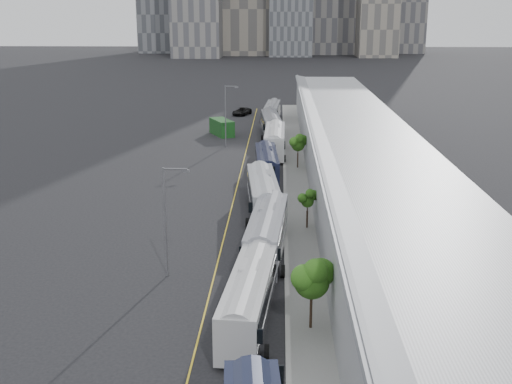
# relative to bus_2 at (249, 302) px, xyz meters

# --- Properties ---
(sidewalk) EXTENTS (10.00, 170.00, 0.12)m
(sidewalk) POSITION_rel_bus_2_xyz_m (7.37, 19.15, -1.48)
(sidewalk) COLOR gray
(sidewalk) RESTS_ON ground
(lane_line) EXTENTS (0.12, 160.00, 0.02)m
(lane_line) POSITION_rel_bus_2_xyz_m (-3.13, 19.15, -1.53)
(lane_line) COLOR gold
(lane_line) RESTS_ON ground
(depot) EXTENTS (12.45, 160.40, 7.20)m
(depot) POSITION_rel_bus_2_xyz_m (11.36, 19.15, 1.97)
(depot) COLOR gray
(depot) RESTS_ON ground
(bus_2) EXTENTS (3.57, 12.68, 3.66)m
(bus_2) POSITION_rel_bus_2_xyz_m (0.00, 0.00, 0.00)
(bus_2) COLOR silver
(bus_2) RESTS_ON ground
(bus_3) EXTENTS (3.57, 13.47, 3.89)m
(bus_3) POSITION_rel_bus_2_xyz_m (0.91, 12.60, 0.10)
(bus_3) COLOR gray
(bus_3) RESTS_ON ground
(bus_4) EXTENTS (3.92, 13.76, 3.97)m
(bus_4) POSITION_rel_bus_2_xyz_m (0.24, 24.37, 0.13)
(bus_4) COLOR #A4A7AE
(bus_4) RESTS_ON ground
(bus_5) EXTENTS (3.30, 12.70, 3.67)m
(bus_5) POSITION_rel_bus_2_xyz_m (0.29, 38.37, 0.01)
(bus_5) COLOR black
(bus_5) RESTS_ON ground
(bus_6) EXTENTS (3.06, 13.85, 4.04)m
(bus_6) POSITION_rel_bus_2_xyz_m (1.16, 52.58, 0.16)
(bus_6) COLOR white
(bus_6) RESTS_ON ground
(bus_7) EXTENTS (3.77, 13.40, 3.87)m
(bus_7) POSITION_rel_bus_2_xyz_m (0.34, 67.38, 0.09)
(bus_7) COLOR slate
(bus_7) RESTS_ON ground
(bus_8) EXTENTS (3.08, 12.20, 3.53)m
(bus_8) POSITION_rel_bus_2_xyz_m (0.39, 83.20, -0.05)
(bus_8) COLOR #9EA1A7
(bus_8) RESTS_ON ground
(tree_1) EXTENTS (2.31, 2.31, 4.86)m
(tree_1) POSITION_rel_bus_2_xyz_m (4.02, -0.59, 2.14)
(tree_1) COLOR black
(tree_1) RESTS_ON ground
(tree_2) EXTENTS (1.23, 1.23, 3.53)m
(tree_2) POSITION_rel_bus_2_xyz_m (4.56, 19.61, 1.31)
(tree_2) COLOR black
(tree_2) RESTS_ON ground
(tree_3) EXTENTS (1.80, 1.80, 4.37)m
(tree_3) POSITION_rel_bus_2_xyz_m (4.27, 44.30, 1.90)
(tree_3) COLOR black
(tree_3) RESTS_ON ground
(street_lamp_near) EXTENTS (2.04, 0.22, 8.72)m
(street_lamp_near) POSITION_rel_bus_2_xyz_m (-6.59, 7.75, 3.50)
(street_lamp_near) COLOR #59595E
(street_lamp_near) RESTS_ON ground
(street_lamp_far) EXTENTS (2.04, 0.22, 9.32)m
(street_lamp_far) POSITION_rel_bus_2_xyz_m (-6.24, 58.27, 3.81)
(street_lamp_far) COLOR #59595E
(street_lamp_far) RESTS_ON ground
(shipping_container) EXTENTS (4.74, 6.63, 2.63)m
(shipping_container) POSITION_rel_bus_2_xyz_m (-7.88, 67.78, -0.23)
(shipping_container) COLOR #134016
(shipping_container) RESTS_ON ground
(suv) EXTENTS (4.18, 5.90, 1.50)m
(suv) POSITION_rel_bus_2_xyz_m (-5.83, 89.89, -0.80)
(suv) COLOR black
(suv) RESTS_ON ground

